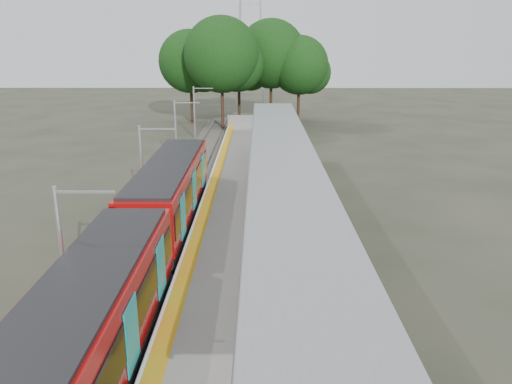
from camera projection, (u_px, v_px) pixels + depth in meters
trackbed at (178, 209)px, 30.21m from camera, size 3.00×70.00×0.24m
platform at (252, 203)px, 30.07m from camera, size 6.00×50.00×1.00m
tactile_strip at (210, 195)px, 29.93m from camera, size 0.60×50.00×0.02m
end_fence at (255, 121)px, 53.60m from camera, size 6.00×0.10×1.20m
train at (141, 240)px, 20.62m from camera, size 2.74×27.60×3.62m
canopy at (283, 158)px, 25.33m from camera, size 3.27×38.00×3.66m
tree_cluster at (243, 59)px, 59.56m from camera, size 20.47×15.11×12.56m
catenary_masts at (143, 169)px, 28.44m from camera, size 2.08×48.16×5.40m
bench_mid at (284, 197)px, 27.72m from camera, size 0.97×1.69×1.10m
bench_far at (278, 155)px, 38.19m from camera, size 0.83×1.46×0.96m
info_pillar_near at (267, 286)px, 17.52m from camera, size 0.36×0.36×1.59m
info_pillar_far at (284, 173)px, 32.11m from camera, size 0.39×0.39×1.74m
litter_bin at (310, 271)px, 19.25m from camera, size 0.45×0.45×0.83m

